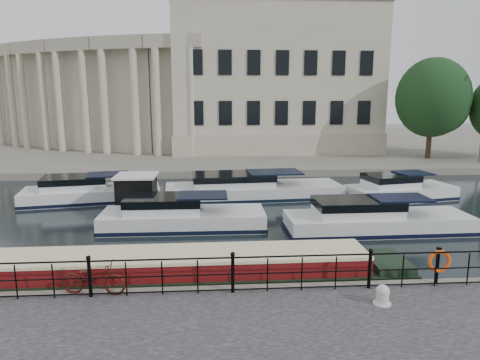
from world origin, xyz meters
name	(u,v)px	position (x,y,z in m)	size (l,w,h in m)	color
ground_plane	(229,277)	(0.00, 0.00, 0.00)	(160.00, 160.00, 0.00)	black
far_bank	(215,144)	(0.00, 39.00, 0.28)	(120.00, 42.00, 0.55)	#6B665B
railing	(233,271)	(0.00, -2.25, 1.20)	(24.14, 0.14, 1.22)	black
civic_building	(206,87)	(-1.00, 34.71, 7.04)	(53.55, 31.84, 16.85)	#ADA38C
bicycle	(94,278)	(-3.94, -2.10, 1.03)	(0.64, 1.84, 0.97)	#41120B
mooring_bollard	(383,295)	(4.01, -3.23, 0.81)	(0.49, 0.49, 0.55)	beige
life_ring_post	(439,262)	(6.13, -2.17, 1.27)	(0.71, 0.19, 1.15)	black
narrowboat	(178,277)	(-1.69, -0.68, 0.37)	(15.25, 2.15, 1.56)	black
harbour_hut	(137,196)	(-4.45, 8.31, 0.95)	(2.86, 2.39, 2.17)	#6B665B
cabin_cruisers	(249,202)	(1.50, 9.08, 0.37)	(25.82, 10.19, 1.99)	silver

